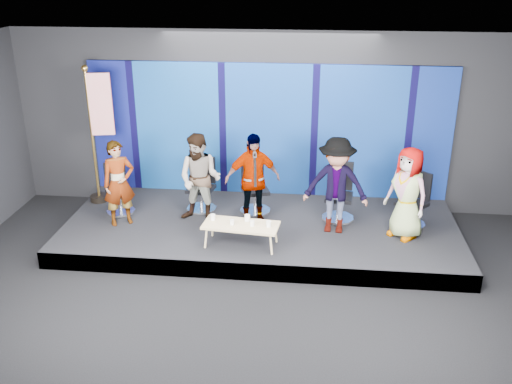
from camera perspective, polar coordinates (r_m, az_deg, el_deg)
ground at (r=8.27m, az=-1.23°, el=-12.48°), size 10.00×10.00×0.00m
room_walls at (r=7.16m, az=-1.39°, el=3.67°), size 10.02×8.02×3.51m
riser at (r=10.33m, az=0.49°, el=-3.85°), size 7.00×3.00×0.30m
backdrop at (r=11.15m, az=1.24°, el=6.16°), size 7.00×0.08×2.60m
chair_a at (r=10.88m, az=-13.54°, el=-0.44°), size 0.73×0.73×0.95m
panelist_a at (r=10.25m, az=-13.55°, el=0.86°), size 0.67×0.61×1.53m
chair_b at (r=10.73m, az=-5.41°, el=-0.10°), size 0.66×0.66×1.00m
panelist_b at (r=10.09m, az=-5.62°, el=1.33°), size 0.89×0.75×1.62m
chair_c at (r=10.60m, az=-0.14°, el=-0.25°), size 0.73×0.73×1.03m
panelist_c at (r=9.95m, az=-0.36°, el=1.26°), size 1.05×0.69×1.67m
chair_d at (r=10.40m, az=8.29°, el=-0.93°), size 0.65×0.65×1.05m
panelist_d at (r=9.74m, az=8.00°, el=0.65°), size 1.16×0.75×1.69m
chair_e at (r=10.43m, az=15.42°, el=-1.58°), size 0.78×0.78×0.98m
panelist_e at (r=9.81m, az=14.90°, el=-0.11°), size 0.91×0.90×1.59m
coffee_table at (r=9.36m, az=-1.52°, el=-3.41°), size 1.29×0.65×0.38m
mug_a at (r=9.50m, az=-4.34°, el=-2.52°), size 0.08×0.08×0.10m
mug_b at (r=9.32m, az=-2.41°, el=-3.04°), size 0.07×0.07×0.08m
mug_c at (r=9.43m, az=-0.88°, el=-2.61°), size 0.09×0.09×0.11m
mug_d at (r=9.27m, az=-0.38°, el=-3.13°), size 0.08×0.08×0.09m
mug_e at (r=9.25m, az=1.27°, el=-3.19°), size 0.08×0.08×0.10m
flag_stand at (r=11.11m, az=-15.43°, el=5.82°), size 0.61×0.35×2.64m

